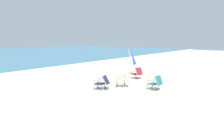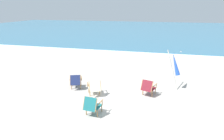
{
  "view_description": "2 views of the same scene",
  "coord_description": "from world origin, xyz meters",
  "px_view_note": "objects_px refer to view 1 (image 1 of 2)",
  "views": [
    {
      "loc": [
        -10.91,
        -6.26,
        2.76
      ],
      "look_at": [
        -1.22,
        1.63,
        0.77
      ],
      "focal_mm": 32.0,
      "sensor_mm": 36.0,
      "label": 1
    },
    {
      "loc": [
        1.15,
        -7.98,
        4.03
      ],
      "look_at": [
        -1.43,
        1.95,
        0.79
      ],
      "focal_mm": 32.0,
      "sensor_mm": 36.0,
      "label": 2
    }
  ],
  "objects_px": {
    "beach_chair_far_center": "(137,73)",
    "beach_chair_front_left": "(156,82)",
    "umbrella_furled_blue": "(133,57)",
    "beach_chair_back_left": "(123,80)",
    "beach_chair_mid_center": "(103,82)"
  },
  "relations": [
    {
      "from": "beach_chair_back_left",
      "to": "umbrella_furled_blue",
      "type": "relative_size",
      "value": 0.46
    },
    {
      "from": "beach_chair_front_left",
      "to": "umbrella_furled_blue",
      "type": "relative_size",
      "value": 0.4
    },
    {
      "from": "beach_chair_far_center",
      "to": "beach_chair_front_left",
      "type": "bearing_deg",
      "value": -129.02
    },
    {
      "from": "beach_chair_front_left",
      "to": "umbrella_furled_blue",
      "type": "height_order",
      "value": "umbrella_furled_blue"
    },
    {
      "from": "umbrella_furled_blue",
      "to": "beach_chair_mid_center",
      "type": "bearing_deg",
      "value": -165.72
    },
    {
      "from": "beach_chair_far_center",
      "to": "umbrella_furled_blue",
      "type": "bearing_deg",
      "value": 43.63
    },
    {
      "from": "beach_chair_back_left",
      "to": "beach_chair_far_center",
      "type": "bearing_deg",
      "value": 14.23
    },
    {
      "from": "beach_chair_front_left",
      "to": "umbrella_furled_blue",
      "type": "bearing_deg",
      "value": 48.43
    },
    {
      "from": "beach_chair_front_left",
      "to": "umbrella_furled_blue",
      "type": "xyz_separation_m",
      "value": [
        3.12,
        3.52,
        0.9
      ]
    },
    {
      "from": "beach_chair_front_left",
      "to": "beach_chair_back_left",
      "type": "bearing_deg",
      "value": 106.65
    },
    {
      "from": "beach_chair_front_left",
      "to": "beach_chair_mid_center",
      "type": "xyz_separation_m",
      "value": [
        -1.72,
        2.28,
        -0.01
      ]
    },
    {
      "from": "beach_chair_back_left",
      "to": "beach_chair_far_center",
      "type": "relative_size",
      "value": 1.11
    },
    {
      "from": "beach_chair_back_left",
      "to": "beach_chair_mid_center",
      "type": "xyz_separation_m",
      "value": [
        -1.2,
        0.52,
        0.0
      ]
    },
    {
      "from": "beach_chair_far_center",
      "to": "beach_chair_mid_center",
      "type": "xyz_separation_m",
      "value": [
        -3.66,
        -0.1,
        -0.01
      ]
    },
    {
      "from": "umbrella_furled_blue",
      "to": "beach_chair_far_center",
      "type": "bearing_deg",
      "value": -136.37
    }
  ]
}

